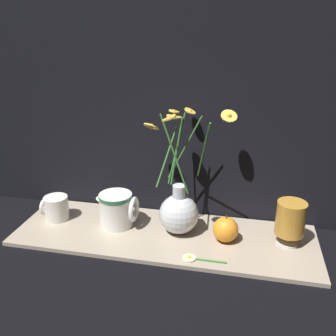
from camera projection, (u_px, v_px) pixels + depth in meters
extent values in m
plane|color=black|center=(164.00, 237.00, 1.12)|extent=(6.00, 6.00, 0.00)
cube|color=tan|center=(164.00, 235.00, 1.12)|extent=(0.89, 0.29, 0.01)
cube|color=black|center=(175.00, 41.00, 1.06)|extent=(1.39, 0.02, 1.10)
sphere|color=silver|center=(179.00, 214.00, 1.11)|extent=(0.12, 0.12, 0.12)
cylinder|color=silver|center=(179.00, 193.00, 1.08)|extent=(0.04, 0.04, 0.05)
cylinder|color=#3D7A33|center=(165.00, 156.00, 1.07)|extent=(0.05, 0.10, 0.16)
cylinder|color=#EAC64C|center=(151.00, 126.00, 1.07)|extent=(0.06, 0.06, 0.03)
sphere|color=gold|center=(151.00, 126.00, 1.07)|extent=(0.02, 0.02, 0.02)
cylinder|color=#3D7A33|center=(174.00, 155.00, 1.00)|extent=(0.08, 0.02, 0.22)
cylinder|color=#EAC64C|center=(169.00, 119.00, 0.92)|extent=(0.04, 0.04, 0.02)
sphere|color=gold|center=(169.00, 119.00, 0.92)|extent=(0.01, 0.01, 0.01)
cylinder|color=#3D7A33|center=(185.00, 148.00, 1.08)|extent=(0.10, 0.02, 0.20)
cylinder|color=#EAC64C|center=(190.00, 111.00, 1.09)|extent=(0.04, 0.04, 0.02)
sphere|color=gold|center=(190.00, 111.00, 1.09)|extent=(0.01, 0.01, 0.01)
cylinder|color=#3D7A33|center=(177.00, 149.00, 1.06)|extent=(0.05, 0.03, 0.21)
cylinder|color=#EAC64C|center=(174.00, 111.00, 1.04)|extent=(0.04, 0.04, 0.01)
sphere|color=gold|center=(174.00, 111.00, 1.04)|extent=(0.01, 0.01, 0.01)
cylinder|color=#3D7A33|center=(203.00, 152.00, 1.04)|extent=(0.05, 0.13, 0.20)
cylinder|color=#EAC64C|center=(229.00, 116.00, 1.01)|extent=(0.06, 0.05, 0.03)
sphere|color=gold|center=(229.00, 116.00, 1.01)|extent=(0.02, 0.02, 0.02)
cylinder|color=#3D7A33|center=(177.00, 152.00, 1.05)|extent=(0.03, 0.03, 0.20)
cylinder|color=#EAC64C|center=(174.00, 117.00, 1.03)|extent=(0.06, 0.06, 0.01)
sphere|color=gold|center=(174.00, 117.00, 1.03)|extent=(0.01, 0.01, 0.01)
cylinder|color=silver|center=(57.00, 208.00, 1.19)|extent=(0.07, 0.07, 0.08)
torus|color=silver|center=(44.00, 207.00, 1.20)|extent=(0.01, 0.05, 0.05)
cylinder|color=white|center=(116.00, 210.00, 1.15)|extent=(0.10, 0.10, 0.11)
cylinder|color=#33724C|center=(115.00, 196.00, 1.13)|extent=(0.10, 0.10, 0.01)
torus|color=white|center=(134.00, 209.00, 1.13)|extent=(0.01, 0.08, 0.08)
cone|color=white|center=(102.00, 196.00, 1.14)|extent=(0.04, 0.03, 0.04)
cylinder|color=silver|center=(287.00, 242.00, 1.07)|extent=(0.06, 0.06, 0.01)
cylinder|color=silver|center=(288.00, 237.00, 1.06)|extent=(0.02, 0.02, 0.03)
cylinder|color=#B77F2D|center=(291.00, 218.00, 1.04)|extent=(0.08, 0.08, 0.10)
sphere|color=orange|center=(226.00, 229.00, 1.07)|extent=(0.07, 0.07, 0.07)
cylinder|color=#4C3819|center=(226.00, 216.00, 1.06)|extent=(0.00, 0.00, 0.01)
cylinder|color=#3D7A33|center=(208.00, 260.00, 0.99)|extent=(0.10, 0.01, 0.01)
cylinder|color=beige|center=(189.00, 258.00, 1.00)|extent=(0.04, 0.04, 0.00)
sphere|color=yellow|center=(189.00, 257.00, 1.00)|extent=(0.01, 0.01, 0.01)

